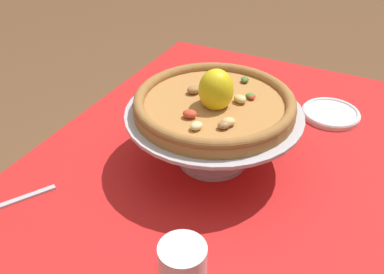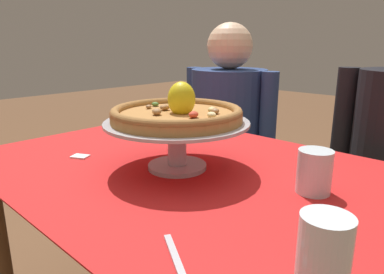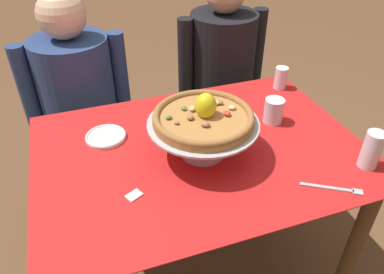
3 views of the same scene
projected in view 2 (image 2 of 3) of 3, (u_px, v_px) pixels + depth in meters
The scene contains 8 objects.
dining_table at pixel (184, 203), 1.02m from camera, with size 1.21×0.87×0.76m.
pizza_stand at pixel (176, 134), 0.95m from camera, with size 0.39×0.39×0.14m.
pizza at pixel (177, 113), 0.93m from camera, with size 0.35×0.35×0.11m.
water_glass_side_right at pixel (314, 174), 0.80m from camera, with size 0.08×0.08×0.10m.
water_glass_front_right at pixel (322, 274), 0.43m from camera, with size 0.07×0.07×0.14m.
side_plate at pixel (157, 132), 1.33m from camera, with size 0.16×0.16×0.02m.
sugar_packet at pixel (80, 156), 1.07m from camera, with size 0.05×0.04×0.01m, color white.
diner_left at pixel (227, 144), 1.81m from camera, with size 0.53×0.39×1.20m.
Camera 2 is at (0.66, -0.66, 1.10)m, focal length 32.49 mm.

